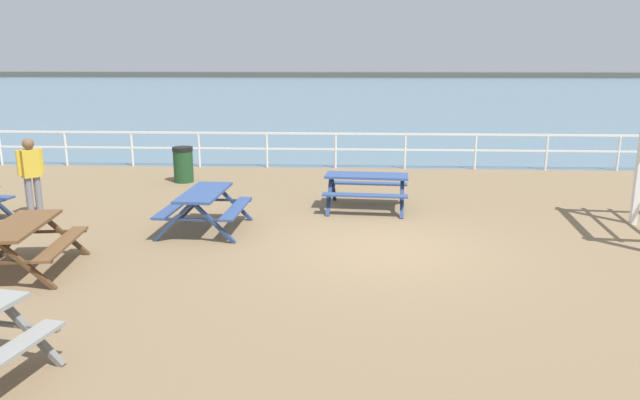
% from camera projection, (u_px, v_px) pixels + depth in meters
% --- Properties ---
extents(ground_plane, '(30.00, 24.00, 0.20)m').
position_uv_depth(ground_plane, '(382.00, 253.00, 10.53)').
color(ground_plane, '#846B4C').
extents(sea_band, '(142.00, 90.00, 0.01)m').
position_uv_depth(sea_band, '(357.00, 90.00, 61.74)').
color(sea_band, slate).
rests_on(sea_band, ground).
extents(distant_shoreline, '(142.00, 6.00, 1.80)m').
position_uv_depth(distant_shoreline, '(355.00, 77.00, 103.50)').
color(distant_shoreline, '#4C4C47').
rests_on(distant_shoreline, ground).
extents(seaward_railing, '(23.07, 0.07, 1.08)m').
position_uv_depth(seaward_railing, '(370.00, 144.00, 17.86)').
color(seaward_railing, white).
rests_on(seaward_railing, ground).
extents(picnic_table_near_left, '(1.59, 1.85, 0.80)m').
position_uv_depth(picnic_table_near_left, '(205.00, 201.00, 11.45)').
color(picnic_table_near_left, '#334C84').
rests_on(picnic_table_near_left, ground).
extents(picnic_table_mid_centre, '(1.91, 1.66, 0.80)m').
position_uv_depth(picnic_table_mid_centre, '(367.00, 183.00, 13.07)').
color(picnic_table_mid_centre, '#334C84').
rests_on(picnic_table_mid_centre, ground).
extents(picnic_table_far_right, '(1.73, 1.97, 0.80)m').
position_uv_depth(picnic_table_far_right, '(20.00, 236.00, 9.19)').
color(picnic_table_far_right, brown).
rests_on(picnic_table_far_right, ground).
extents(visitor, '(0.39, 0.41, 1.66)m').
position_uv_depth(visitor, '(31.00, 172.00, 12.35)').
color(visitor, slate).
rests_on(visitor, ground).
extents(litter_bin, '(0.55, 0.55, 0.95)m').
position_uv_depth(litter_bin, '(183.00, 164.00, 15.97)').
color(litter_bin, '#1E4723').
rests_on(litter_bin, ground).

